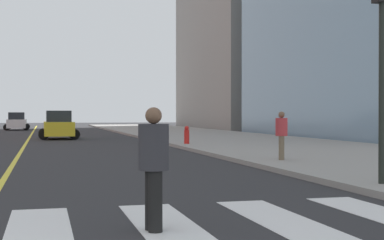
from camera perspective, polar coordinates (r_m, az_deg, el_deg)
sidewalk_kerb_east at (r=26.75m, az=10.52°, el=-2.77°), size 10.00×120.00×0.15m
lane_divider_paint at (r=44.27m, az=-15.59°, el=-1.56°), size 0.16×80.00×0.01m
car_yellow_nearest at (r=39.30m, az=-12.95°, el=-0.55°), size 2.63×4.19×1.87m
car_white_second at (r=62.14m, az=-16.81°, el=-0.17°), size 2.55×4.08×1.82m
traffic_light_near_corner at (r=13.12m, az=18.20°, el=8.98°), size 0.36×0.41×4.85m
pedestrian_crossing at (r=8.08m, az=-3.79°, el=-4.25°), size 0.43×0.43×1.73m
pedestrian_waiting_east at (r=19.05m, az=8.78°, el=-1.29°), size 0.39×0.39×1.57m
fire_hydrant at (r=29.13m, az=-0.52°, el=-1.50°), size 0.26×0.26×0.89m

